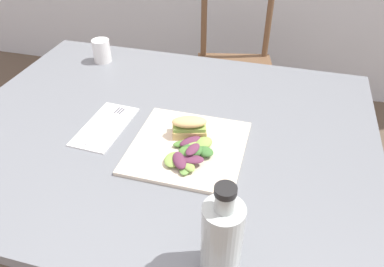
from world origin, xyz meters
The scene contains 9 objects.
dining_table centered at (0.11, 0.18, 0.62)m, with size 1.17×0.94×0.74m.
chair_wooden_far centered at (0.16, 1.17, 0.45)m, with size 0.48×0.48×0.87m.
plate_lunch centered at (0.21, 0.11, 0.74)m, with size 0.29×0.29×0.01m, color beige.
sandwich_half_front centered at (0.20, 0.16, 0.78)m, with size 0.10×0.08×0.06m.
salad_mixed_greens centered at (0.22, 0.07, 0.76)m, with size 0.12×0.16×0.04m.
napkin_folded centered at (-0.05, 0.14, 0.74)m, with size 0.11×0.22×0.00m, color white.
fork_on_napkin centered at (-0.04, 0.16, 0.75)m, with size 0.04×0.19×0.00m.
bottle_cold_brew centered at (0.36, -0.20, 0.82)m, with size 0.07×0.07×0.21m.
cup_extra_side centered at (-0.23, 0.52, 0.78)m, with size 0.06×0.06×0.08m, color white.
Camera 1 is at (0.41, -0.60, 1.36)m, focal length 34.55 mm.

